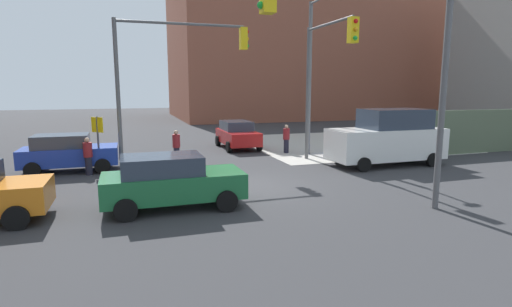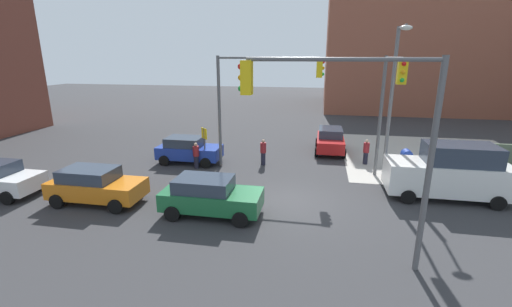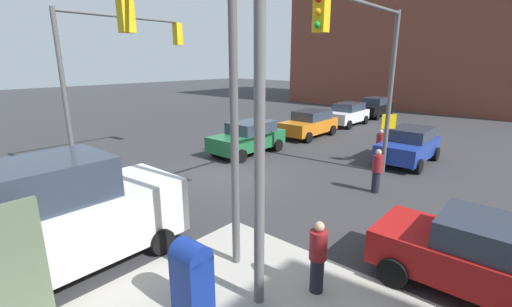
% 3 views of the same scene
% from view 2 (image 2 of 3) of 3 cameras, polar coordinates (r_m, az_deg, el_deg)
% --- Properties ---
extents(ground_plane, '(120.00, 120.00, 0.00)m').
position_cam_2_polar(ground_plane, '(16.07, 5.18, -7.87)').
color(ground_plane, '#333335').
extents(sidewalk_corner, '(12.00, 12.00, 0.01)m').
position_cam_2_polar(sidewalk_corner, '(25.70, 27.73, -0.51)').
color(sidewalk_corner, '#ADA89E').
rests_on(sidewalk_corner, ground).
extents(building_warehouse_north, '(32.00, 18.00, 18.93)m').
position_cam_2_polar(building_warehouse_north, '(51.43, 30.80, 17.15)').
color(building_warehouse_north, '#93513D').
rests_on(building_warehouse_north, ground).
extents(traffic_signal_nw_corner, '(6.01, 0.36, 6.50)m').
position_cam_2_polar(traffic_signal_nw_corner, '(19.55, 0.38, 10.63)').
color(traffic_signal_nw_corner, '#59595B').
rests_on(traffic_signal_nw_corner, ground).
extents(traffic_signal_se_corner, '(5.75, 0.36, 6.50)m').
position_cam_2_polar(traffic_signal_se_corner, '(10.36, 16.06, 5.18)').
color(traffic_signal_se_corner, '#59595B').
rests_on(traffic_signal_se_corner, ground).
extents(traffic_signal_ne_corner, '(0.36, 4.36, 6.50)m').
position_cam_2_polar(traffic_signal_ne_corner, '(17.92, 21.17, 8.77)').
color(traffic_signal_ne_corner, '#59595B').
rests_on(traffic_signal_ne_corner, ground).
extents(street_lamp_corner, '(0.56, 2.68, 8.00)m').
position_cam_2_polar(street_lamp_corner, '(20.53, 21.89, 9.87)').
color(street_lamp_corner, slate).
rests_on(street_lamp_corner, ground).
extents(warning_sign_two_way, '(0.48, 0.48, 2.40)m').
position_cam_2_polar(warning_sign_two_way, '(20.62, -8.59, 2.21)').
color(warning_sign_two_way, '#4C4C4C').
rests_on(warning_sign_two_way, ground).
extents(mailbox_blue, '(0.56, 0.64, 1.43)m').
position_cam_2_polar(mailbox_blue, '(21.04, 23.72, -1.18)').
color(mailbox_blue, navy).
rests_on(mailbox_blue, ground).
extents(sedan_orange, '(4.18, 2.02, 1.62)m').
position_cam_2_polar(sedan_orange, '(17.17, -25.18, -4.77)').
color(sedan_orange, orange).
rests_on(sedan_orange, ground).
extents(coupe_blue, '(3.90, 2.02, 1.62)m').
position_cam_2_polar(coupe_blue, '(21.79, -11.18, 0.66)').
color(coupe_blue, '#1E389E').
rests_on(coupe_blue, ground).
extents(coupe_green, '(4.15, 2.02, 1.62)m').
position_cam_2_polar(coupe_green, '(14.55, -7.66, -6.96)').
color(coupe_green, '#1E6638').
rests_on(coupe_green, ground).
extents(sedan_red, '(2.02, 4.03, 1.62)m').
position_cam_2_polar(sedan_red, '(24.39, 12.27, 2.23)').
color(sedan_red, '#B21919').
rests_on(sedan_red, ground).
extents(van_white_delivery, '(5.40, 2.32, 2.62)m').
position_cam_2_polar(van_white_delivery, '(18.28, 29.57, -2.70)').
color(van_white_delivery, white).
rests_on(van_white_delivery, ground).
extents(pedestrian_crossing, '(0.36, 0.36, 1.57)m').
position_cam_2_polar(pedestrian_crossing, '(20.57, -9.95, -0.28)').
color(pedestrian_crossing, maroon).
rests_on(pedestrian_crossing, ground).
extents(pedestrian_waiting, '(0.36, 0.36, 1.61)m').
position_cam_2_polar(pedestrian_waiting, '(20.90, 1.21, 0.29)').
color(pedestrian_waiting, maroon).
rests_on(pedestrian_waiting, ground).
extents(pedestrian_walking_north, '(0.36, 0.36, 1.57)m').
position_cam_2_polar(pedestrian_walking_north, '(22.09, 17.86, 0.31)').
color(pedestrian_walking_north, maroon).
rests_on(pedestrian_walking_north, ground).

